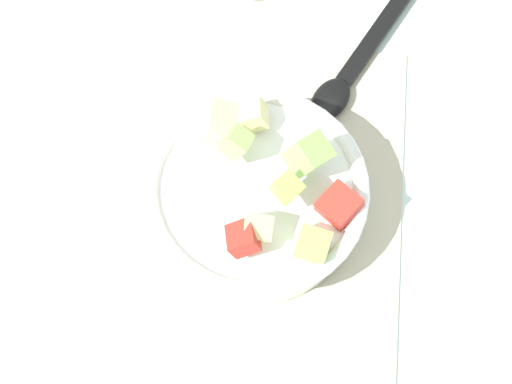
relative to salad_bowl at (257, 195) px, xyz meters
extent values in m
plane|color=silver|center=(-0.01, 0.01, -0.04)|extent=(2.40, 2.40, 0.00)
cube|color=#BCB299|center=(-0.01, 0.01, -0.04)|extent=(0.42, 0.31, 0.01)
cylinder|color=white|center=(0.00, 0.00, -0.01)|extent=(0.19, 0.19, 0.05)
torus|color=white|center=(0.00, 0.00, 0.02)|extent=(0.21, 0.21, 0.02)
cube|color=#A3CC6B|center=(0.03, 0.02, 0.05)|extent=(0.03, 0.03, 0.03)
cube|color=#9EC656|center=(-0.02, -0.03, 0.05)|extent=(0.03, 0.03, 0.02)
cube|color=#E5D684|center=(-0.05, 0.00, 0.04)|extent=(0.03, 0.03, 0.03)
cube|color=red|center=(-0.02, -0.08, 0.02)|extent=(0.05, 0.05, 0.03)
cube|color=red|center=(-0.06, 0.01, 0.04)|extent=(0.03, 0.04, 0.03)
cube|color=#9EC656|center=(-0.05, -0.05, 0.03)|extent=(0.03, 0.03, 0.02)
cube|color=beige|center=(0.05, 0.04, 0.03)|extent=(0.04, 0.04, 0.04)
cube|color=#93C160|center=(0.02, -0.04, 0.05)|extent=(0.04, 0.05, 0.05)
cube|color=beige|center=(0.07, 0.01, 0.03)|extent=(0.03, 0.04, 0.03)
ellipsoid|color=black|center=(0.13, -0.06, -0.03)|extent=(0.07, 0.06, 0.01)
cube|color=black|center=(0.23, -0.11, -0.03)|extent=(0.18, 0.10, 0.01)
camera|label=1|loc=(-0.25, -0.03, 0.59)|focal=48.07mm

